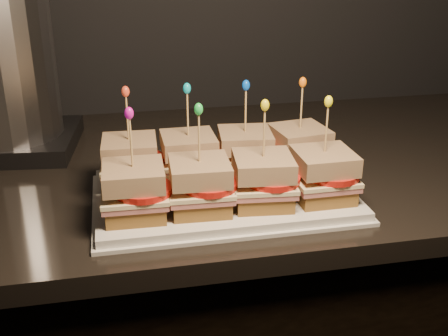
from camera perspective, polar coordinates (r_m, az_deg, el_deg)
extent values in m
cube|color=black|center=(1.10, 12.42, 1.04)|extent=(2.25, 0.67, 0.03)
cube|color=white|center=(0.86, 0.00, -2.81)|extent=(0.39, 0.24, 0.02)
cube|color=white|center=(0.87, 0.00, -3.17)|extent=(0.40, 0.25, 0.01)
cube|color=brown|center=(0.89, -9.38, -0.88)|extent=(0.08, 0.08, 0.02)
cube|color=#B45E58|center=(0.88, -9.44, 0.02)|extent=(0.09, 0.09, 0.01)
cube|color=#F7E4AB|center=(0.88, -9.47, 0.44)|extent=(0.09, 0.09, 0.01)
cylinder|color=red|center=(0.87, -8.70, 0.81)|extent=(0.08, 0.08, 0.01)
cube|color=brown|center=(0.87, -9.58, 2.02)|extent=(0.09, 0.09, 0.03)
cylinder|color=tan|center=(0.86, -9.77, 4.77)|extent=(0.00, 0.00, 0.09)
ellipsoid|color=#E54224|center=(0.85, -9.98, 7.66)|extent=(0.01, 0.01, 0.02)
cube|color=brown|center=(0.90, -3.56, -0.42)|extent=(0.08, 0.08, 0.02)
cube|color=#B45E58|center=(0.89, -3.58, 0.48)|extent=(0.09, 0.09, 0.01)
cube|color=#F7E4AB|center=(0.89, -3.59, 0.90)|extent=(0.09, 0.09, 0.01)
cylinder|color=red|center=(0.88, -2.78, 1.27)|extent=(0.08, 0.08, 0.01)
cube|color=brown|center=(0.88, -3.63, 2.47)|extent=(0.08, 0.08, 0.03)
cylinder|color=tan|center=(0.87, -3.71, 5.20)|extent=(0.00, 0.00, 0.09)
ellipsoid|color=#0DA7B7|center=(0.85, -3.78, 8.08)|extent=(0.01, 0.01, 0.02)
cube|color=brown|center=(0.91, 2.12, 0.04)|extent=(0.09, 0.09, 0.02)
cube|color=#B45E58|center=(0.91, 2.13, 0.92)|extent=(0.10, 0.09, 0.01)
cube|color=#F7E4AB|center=(0.90, 2.14, 1.33)|extent=(0.10, 0.10, 0.01)
cylinder|color=red|center=(0.90, 2.98, 1.70)|extent=(0.08, 0.08, 0.01)
cube|color=brown|center=(0.90, 2.16, 2.88)|extent=(0.09, 0.09, 0.03)
cylinder|color=tan|center=(0.88, 2.21, 5.57)|extent=(0.00, 0.00, 0.09)
ellipsoid|color=blue|center=(0.87, 2.25, 8.40)|extent=(0.01, 0.01, 0.02)
cube|color=brown|center=(0.94, 7.56, 0.47)|extent=(0.09, 0.09, 0.02)
cube|color=#B45E58|center=(0.93, 7.60, 1.34)|extent=(0.10, 0.10, 0.01)
cube|color=#F7E4AB|center=(0.93, 7.63, 1.74)|extent=(0.10, 0.10, 0.01)
cylinder|color=red|center=(0.93, 8.47, 2.09)|extent=(0.08, 0.08, 0.01)
cube|color=brown|center=(0.92, 7.71, 3.25)|extent=(0.09, 0.09, 0.03)
cylinder|color=tan|center=(0.91, 7.85, 5.87)|extent=(0.00, 0.00, 0.09)
ellipsoid|color=orange|center=(0.89, 8.01, 8.62)|extent=(0.01, 0.01, 0.02)
cube|color=brown|center=(0.79, -8.98, -4.00)|extent=(0.08, 0.08, 0.02)
cube|color=#B45E58|center=(0.78, -9.05, -3.01)|extent=(0.09, 0.09, 0.01)
cube|color=#F7E4AB|center=(0.78, -9.08, -2.55)|extent=(0.09, 0.09, 0.01)
cylinder|color=red|center=(0.77, -8.20, -2.17)|extent=(0.08, 0.08, 0.01)
cube|color=brown|center=(0.77, -9.20, -0.81)|extent=(0.08, 0.08, 0.03)
cylinder|color=tan|center=(0.75, -9.40, 2.25)|extent=(0.00, 0.00, 0.09)
ellipsoid|color=#CD0F9C|center=(0.74, -9.63, 5.51)|extent=(0.01, 0.01, 0.02)
cube|color=brown|center=(0.80, -2.43, -3.45)|extent=(0.08, 0.08, 0.02)
cube|color=#B45E58|center=(0.79, -2.45, -2.47)|extent=(0.09, 0.09, 0.01)
cube|color=#F7E4AB|center=(0.79, -2.45, -2.01)|extent=(0.09, 0.09, 0.01)
cylinder|color=red|center=(0.78, -1.52, -1.62)|extent=(0.08, 0.08, 0.01)
cube|color=brown|center=(0.78, -2.49, -0.28)|extent=(0.09, 0.09, 0.03)
cylinder|color=tan|center=(0.76, -2.54, 2.76)|extent=(0.00, 0.00, 0.09)
ellipsoid|color=green|center=(0.75, -2.60, 6.00)|extent=(0.01, 0.01, 0.02)
cube|color=brown|center=(0.82, 3.91, -2.88)|extent=(0.09, 0.09, 0.02)
cube|color=#B45E58|center=(0.81, 3.94, -1.91)|extent=(0.10, 0.09, 0.01)
cube|color=#F7E4AB|center=(0.81, 3.96, -1.46)|extent=(0.10, 0.10, 0.01)
cylinder|color=red|center=(0.80, 4.91, -1.07)|extent=(0.08, 0.08, 0.01)
cube|color=brown|center=(0.80, 4.01, 0.24)|extent=(0.09, 0.09, 0.03)
cylinder|color=tan|center=(0.78, 4.09, 3.22)|extent=(0.00, 0.00, 0.09)
ellipsoid|color=yellow|center=(0.77, 4.19, 6.39)|extent=(0.01, 0.01, 0.02)
cube|color=brown|center=(0.84, 9.91, -2.30)|extent=(0.08, 0.08, 0.02)
cube|color=#B45E58|center=(0.84, 9.98, -1.36)|extent=(0.09, 0.09, 0.01)
cube|color=#F7E4AB|center=(0.83, 10.01, -0.92)|extent=(0.09, 0.09, 0.01)
cylinder|color=red|center=(0.83, 10.97, -0.54)|extent=(0.08, 0.08, 0.01)
cube|color=brown|center=(0.82, 10.14, 0.73)|extent=(0.08, 0.08, 0.03)
cylinder|color=tan|center=(0.81, 10.35, 3.61)|extent=(0.00, 0.00, 0.09)
ellipsoid|color=yellow|center=(0.80, 10.58, 6.67)|extent=(0.01, 0.01, 0.02)
cube|color=#262628|center=(1.14, -21.15, 2.54)|extent=(0.28, 0.24, 0.03)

